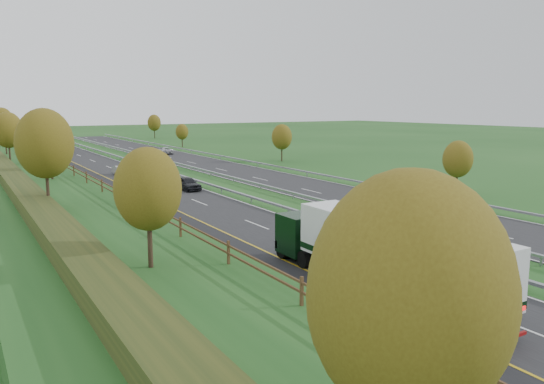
{
  "coord_description": "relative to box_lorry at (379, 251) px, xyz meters",
  "views": [
    {
      "loc": [
        -19.8,
        -14.53,
        9.85
      ],
      "look_at": [
        4.2,
        25.42,
        2.2
      ],
      "focal_mm": 35.0,
      "sensor_mm": 36.0,
      "label": 1
    }
  ],
  "objects": [
    {
      "name": "median_barrier_far",
      "position": [
        11.99,
        54.39,
        -1.72
      ],
      "size": [
        0.32,
        200.0,
        0.71
      ],
      "color": "#919499",
      "rests_on": "ground"
    },
    {
      "name": "trees_far",
      "position": [
        30.99,
        83.61,
        1.92
      ],
      "size": [
        8.45,
        118.6,
        7.12
      ],
      "color": "#2D2116",
      "rests_on": "ground"
    },
    {
      "name": "hard_shoulder",
      "position": [
        -2.56,
        54.39,
        -2.31
      ],
      "size": [
        3.0,
        200.0,
        0.04
      ],
      "primitive_type": "cube",
      "color": "black",
      "rests_on": "ground"
    },
    {
      "name": "fence_left",
      "position": [
        -7.31,
        53.98,
        0.4
      ],
      "size": [
        0.12,
        189.06,
        1.2
      ],
      "color": "#422B19",
      "rests_on": "embankment_left"
    },
    {
      "name": "car_silver_mid",
      "position": [
        1.46,
        55.13,
        -1.66
      ],
      "size": [
        1.73,
        3.97,
        1.27
      ],
      "primitive_type": "imported",
      "rotation": [
        0.0,
        0.0,
        0.1
      ],
      "color": "#ACABB0",
      "rests_on": "near_carriageway"
    },
    {
      "name": "trees_left",
      "position": [
        -11.45,
        51.02,
        4.04
      ],
      "size": [
        6.64,
        164.3,
        7.66
      ],
      "color": "#2D2116",
      "rests_on": "embankment_left"
    },
    {
      "name": "hedge_left",
      "position": [
        -13.81,
        54.39,
        0.22
      ],
      "size": [
        2.2,
        180.0,
        1.1
      ],
      "primitive_type": "cube",
      "color": "#253214",
      "rests_on": "embankment_left"
    },
    {
      "name": "box_lorry",
      "position": [
        0.0,
        0.0,
        0.0
      ],
      "size": [
        2.58,
        16.28,
        4.06
      ],
      "color": "black",
      "rests_on": "near_carriageway"
    },
    {
      "name": "car_dark_near",
      "position": [
        4.4,
        37.45,
        -1.5
      ],
      "size": [
        2.24,
        4.76,
        1.58
      ],
      "primitive_type": "imported",
      "rotation": [
        0.0,
        0.0,
        0.08
      ],
      "color": "black",
      "rests_on": "near_carriageway"
    },
    {
      "name": "car_oncoming",
      "position": [
        18.15,
        83.38,
        -1.6
      ],
      "size": [
        2.64,
        5.13,
        1.39
      ],
      "primitive_type": "imported",
      "rotation": [
        0.0,
        0.0,
        3.07
      ],
      "color": "#BCBCC1",
      "rests_on": "far_carriageway"
    },
    {
      "name": "lane_markings",
      "position": [
        7.59,
        54.27,
        -2.28
      ],
      "size": [
        26.75,
        200.0,
        0.01
      ],
      "color": "silver",
      "rests_on": "near_carriageway"
    },
    {
      "name": "embankment_left",
      "position": [
        -11.81,
        54.39,
        -1.33
      ],
      "size": [
        12.0,
        200.0,
        2.0
      ],
      "primitive_type": "cube",
      "color": "#1B4619",
      "rests_on": "ground"
    },
    {
      "name": "outer_barrier_far",
      "position": [
        23.49,
        54.39,
        -1.71
      ],
      "size": [
        0.32,
        200.0,
        0.71
      ],
      "color": "#919499",
      "rests_on": "ground"
    },
    {
      "name": "far_carriageway",
      "position": [
        17.69,
        54.39,
        -2.31
      ],
      "size": [
        10.5,
        200.0,
        0.04
      ],
      "primitive_type": "cube",
      "color": "black",
      "rests_on": "ground"
    },
    {
      "name": "near_carriageway",
      "position": [
        1.19,
        54.39,
        -2.31
      ],
      "size": [
        10.5,
        200.0,
        0.04
      ],
      "primitive_type": "cube",
      "color": "black",
      "rests_on": "ground"
    },
    {
      "name": "car_small_far",
      "position": [
        1.56,
        123.47,
        -1.48
      ],
      "size": [
        2.44,
        5.66,
        1.62
      ],
      "primitive_type": "imported",
      "rotation": [
        0.0,
        0.0,
        0.03
      ],
      "color": "#141C41",
      "rests_on": "near_carriageway"
    },
    {
      "name": "road_tanker",
      "position": [
        0.82,
        98.1,
        -0.47
      ],
      "size": [
        2.4,
        11.22,
        3.46
      ],
      "color": "silver",
      "rests_on": "near_carriageway"
    },
    {
      "name": "median_barrier_near",
      "position": [
        6.89,
        54.39,
        -1.72
      ],
      "size": [
        0.32,
        200.0,
        0.71
      ],
      "color": "#919499",
      "rests_on": "ground"
    },
    {
      "name": "ground",
      "position": [
        9.19,
        49.39,
        -2.33
      ],
      "size": [
        400.0,
        400.0,
        0.0
      ],
      "primitive_type": "plane",
      "color": "#1B4619",
      "rests_on": "ground"
    }
  ]
}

